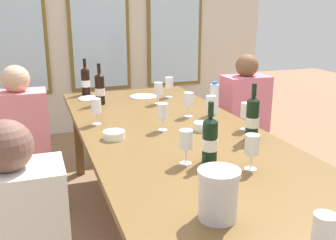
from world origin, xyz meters
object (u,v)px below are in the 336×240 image
Objects in this scene: wine_bottle_2 at (86,81)px; white_plate_1 at (91,98)px; dining_table at (178,145)px; wine_glass_5 at (324,231)px; wine_glass_1 at (169,84)px; wine_bottle_1 at (252,118)px; wine_glass_7 at (211,103)px; wine_bottle_0 at (211,140)px; tasting_bowl_1 at (114,135)px; seated_person_0 at (23,147)px; wine_glass_0 at (158,89)px; wine_glass_2 at (163,112)px; metal_pitcher at (218,194)px; wine_glass_8 at (96,106)px; wine_glass_3 at (246,111)px; tasting_bowl_0 at (202,126)px; wine_bottle_3 at (100,89)px; white_plate_0 at (143,97)px; wine_glass_4 at (186,141)px; water_bottle at (214,99)px; wine_glass_9 at (189,100)px; wine_glass_6 at (252,145)px; seated_person_1 at (244,122)px.

white_plate_1 is at bearing -86.54° from wine_bottle_2.
wine_glass_5 reaches higher than dining_table.
wine_bottle_1 is at bearing -86.12° from wine_glass_1.
wine_bottle_0 is at bearing -115.45° from wine_glass_7.
tasting_bowl_1 is at bearing -90.80° from wine_bottle_2.
seated_person_0 is (-1.23, 0.50, -0.34)m from wine_glass_7.
wine_glass_0 is 1.00× the size of wine_glass_2.
wine_glass_8 is (-0.22, 1.34, 0.03)m from metal_pitcher.
tasting_bowl_1 is at bearing 173.20° from wine_glass_3.
tasting_bowl_0 is at bearing -2.02° from tasting_bowl_1.
wine_glass_1 is at bearing -28.19° from wine_bottle_2.
wine_bottle_3 is 0.73m from seated_person_0.
wine_glass_2 is at bearing 161.28° from tasting_bowl_0.
wine_glass_1 is at bearing 54.13° from tasting_bowl_1.
wine_bottle_2 is at bearing 97.75° from wine_bottle_3.
white_plate_0 is 1.31× the size of wine_glass_1.
wine_bottle_1 is 0.55m from wine_glass_4.
wine_glass_4 is at bearing -82.40° from wine_bottle_2.
seated_person_0 reaches higher than white_plate_1.
wine_bottle_0 is at bearing -78.70° from wine_bottle_2.
wine_glass_3 is (0.06, 0.18, -0.01)m from wine_bottle_1.
water_bottle is at bearing -79.50° from wine_glass_1.
tasting_bowl_0 is at bearing -67.50° from wine_bottle_2.
tasting_bowl_0 is (0.19, 0.06, 0.08)m from dining_table.
wine_glass_7 is 1.00× the size of wine_glass_8.
white_plate_0 is (0.09, 1.09, 0.06)m from dining_table.
wine_glass_3 reaches higher than tasting_bowl_1.
wine_glass_1 is at bearing 81.54° from wine_glass_5.
wine_bottle_1 is 1.90× the size of wine_glass_9.
wine_glass_7 and wine_glass_9 have the same top height.
wine_glass_0 is 2.11m from wine_glass_5.
seated_person_0 is (-1.13, 0.36, -0.34)m from wine_glass_9.
wine_bottle_3 reaches higher than wine_glass_0.
wine_glass_5 is at bearing -98.96° from wine_glass_9.
wine_bottle_2 is at bearing 151.81° from wine_glass_1.
tasting_bowl_1 is 0.35m from wine_glass_8.
wine_glass_5 is at bearing -111.22° from wine_bottle_1.
wine_glass_6 is (-0.04, -0.64, 0.10)m from tasting_bowl_0.
wine_bottle_0 is at bearing -116.99° from water_bottle.
metal_pitcher reaches higher than tasting_bowl_1.
wine_glass_9 is 1.23m from seated_person_0.
wine_glass_7 is at bearing -123.52° from water_bottle.
tasting_bowl_1 is at bearing -159.26° from water_bottle.
seated_person_1 reaches higher than wine_glass_7.
wine_glass_8 is 0.64m from wine_glass_9.
wine_glass_1 is at bearing 50.80° from wine_glass_0.
wine_glass_1 is 1.00× the size of wine_glass_6.
white_plate_0 is 0.79m from water_bottle.
wine_bottle_0 reaches higher than wine_glass_0.
white_plate_0 is at bearing 86.79° from wine_glass_5.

